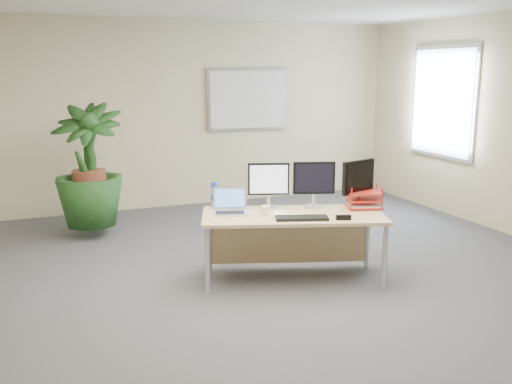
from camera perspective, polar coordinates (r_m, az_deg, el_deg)
name	(u,v)px	position (r m, az deg, el deg)	size (l,w,h in m)	color
floor	(284,307)	(5.02, 2.86, -11.40)	(8.00, 8.00, 0.00)	#46454A
back_wall	(170,115)	(8.42, -8.61, 7.62)	(7.00, 0.04, 2.70)	beige
whiteboard	(248,100)	(8.73, -0.82, 9.23)	(1.30, 0.04, 0.95)	#A4A4A9
window	(442,102)	(8.44, 18.15, 8.53)	(0.04, 1.30, 1.55)	#A4A4A9
desk	(292,225)	(5.54, 3.61, -3.33)	(1.86, 1.23, 0.66)	tan
floor_plant	(89,176)	(7.10, -16.35, 1.52)	(0.84, 0.84, 1.50)	#163613
monitor_left	(269,182)	(5.58, 1.27, 0.96)	(0.40, 0.18, 0.45)	silver
monitor_right	(314,181)	(5.63, 5.82, 1.05)	(0.40, 0.19, 0.46)	silver
monitor_dark	(358,180)	(5.71, 10.19, 1.15)	(0.42, 0.19, 0.47)	silver
laptop	(230,207)	(5.46, -2.63, -1.46)	(0.40, 0.37, 0.23)	silver
keyboard	(302,218)	(5.23, 4.60, -2.60)	(0.48, 0.16, 0.03)	black
coffee_mug	(265,211)	(5.35, 0.93, -1.89)	(0.12, 0.08, 0.09)	white
spiral_notebook	(288,214)	(5.39, 3.21, -2.21)	(0.27, 0.20, 0.01)	white
orange_pen	(293,212)	(5.41, 3.74, -2.05)	(0.01, 0.01, 0.14)	orange
yellow_highlighter	(308,214)	(5.39, 5.27, -2.22)	(0.02, 0.02, 0.12)	yellow
water_bottle	(214,196)	(5.63, -4.19, -0.37)	(0.07, 0.07, 0.26)	#AABBC8
letter_tray	(364,201)	(5.73, 10.74, -0.88)	(0.39, 0.34, 0.16)	#B51F16
stapler	(343,217)	(5.25, 8.74, -2.53)	(0.14, 0.04, 0.05)	black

